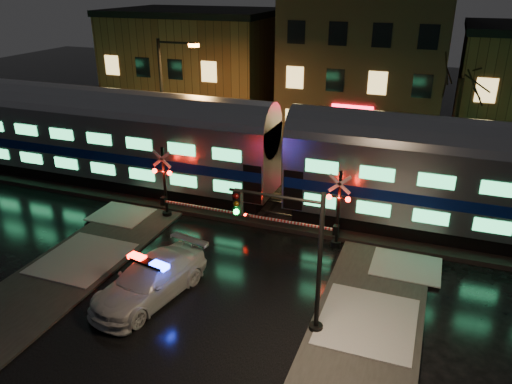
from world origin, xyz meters
TOP-DOWN VIEW (x-y plane):
  - ground at (0.00, 0.00)m, footprint 120.00×120.00m
  - ballast at (0.00, 5.00)m, footprint 90.00×4.20m
  - sidewalk_left at (-6.50, -6.00)m, footprint 4.00×20.00m
  - sidewalk_right at (6.50, -6.00)m, footprint 4.00×20.00m
  - building_left at (-13.00, 22.00)m, footprint 14.00×10.00m
  - building_mid at (2.00, 22.50)m, footprint 12.00×11.00m
  - train at (0.49, 5.00)m, footprint 51.00×3.12m
  - police_car at (-2.03, -4.34)m, footprint 3.28×5.83m
  - crossing_signal_right at (3.77, 2.30)m, footprint 5.51×0.64m
  - crossing_signal_left at (-4.80, 2.30)m, footprint 5.60×0.65m
  - traffic_light at (3.91, -4.12)m, footprint 3.59×0.67m
  - streetlight at (-8.64, 9.00)m, footprint 2.86×0.30m

SIDE VIEW (x-z plane):
  - ground at x=0.00m, z-range 0.00..0.00m
  - sidewalk_left at x=-6.50m, z-range 0.00..0.12m
  - sidewalk_right at x=6.50m, z-range 0.00..0.12m
  - ballast at x=0.00m, z-range 0.00..0.24m
  - police_car at x=-2.03m, z-range -0.08..1.69m
  - crossing_signal_right at x=3.77m, z-range -0.34..3.56m
  - crossing_signal_left at x=-4.80m, z-range -0.35..3.62m
  - traffic_light at x=3.91m, z-range 0.18..5.73m
  - train at x=0.49m, z-range 0.42..6.35m
  - building_left at x=-13.00m, z-range 0.00..9.00m
  - streetlight at x=-8.64m, z-range 0.65..9.19m
  - building_mid at x=2.00m, z-range 0.00..11.50m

